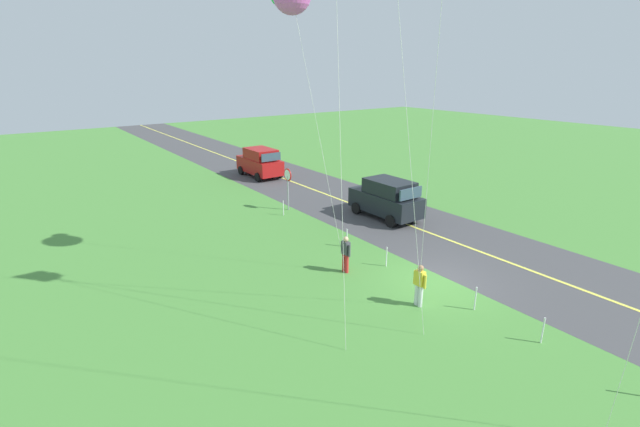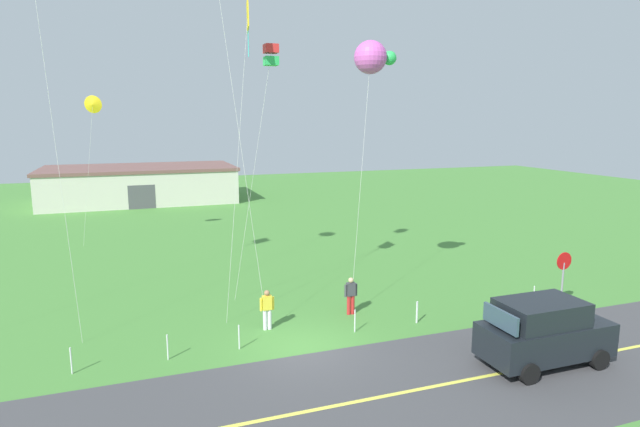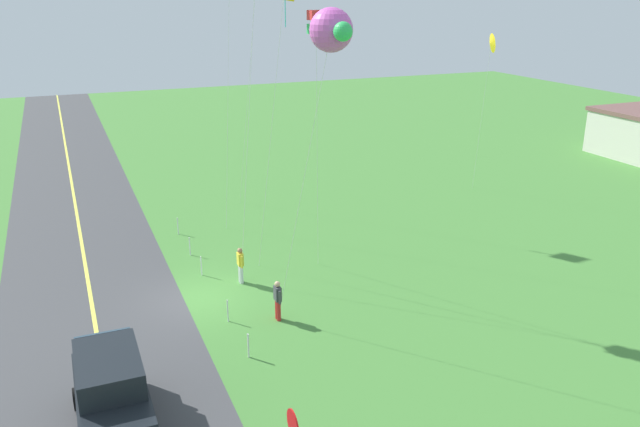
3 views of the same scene
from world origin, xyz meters
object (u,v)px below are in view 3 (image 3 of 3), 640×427
at_px(car_suv_foreground, 112,393).
at_px(kite_green_far, 491,44).
at_px(kite_blue_mid, 332,30).
at_px(kite_pink_drift, 316,23).
at_px(person_adult_companion, 278,299).
at_px(person_adult_near, 240,264).

height_order(car_suv_foreground, kite_green_far, kite_green_far).
height_order(car_suv_foreground, kite_blue_mid, kite_blue_mid).
relative_size(kite_green_far, kite_pink_drift, 0.86).
distance_m(car_suv_foreground, kite_green_far, 28.46).
bearing_deg(person_adult_companion, person_adult_near, -119.60).
height_order(car_suv_foreground, person_adult_near, car_suv_foreground).
distance_m(person_adult_companion, kite_green_far, 21.31).
distance_m(person_adult_near, kite_green_far, 20.10).
bearing_deg(person_adult_near, kite_pink_drift, -53.76).
relative_size(car_suv_foreground, kite_green_far, 0.46).
height_order(car_suv_foreground, kite_pink_drift, kite_pink_drift).
height_order(kite_green_far, kite_pink_drift, kite_pink_drift).
relative_size(person_adult_companion, kite_pink_drift, 0.14).
distance_m(person_adult_companion, kite_pink_drift, 10.54).
relative_size(person_adult_near, kite_blue_mid, 0.14).
bearing_deg(person_adult_near, kite_green_far, -12.48).
height_order(person_adult_near, kite_green_far, kite_green_far).
relative_size(kite_blue_mid, kite_pink_drift, 1.02).
xyz_separation_m(car_suv_foreground, kite_pink_drift, (-6.83, 9.06, 9.57)).
xyz_separation_m(person_adult_companion, kite_pink_drift, (-2.60, 2.66, 9.86)).
bearing_deg(person_adult_near, car_suv_foreground, -160.88).
bearing_deg(kite_green_far, kite_pink_drift, -60.97).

